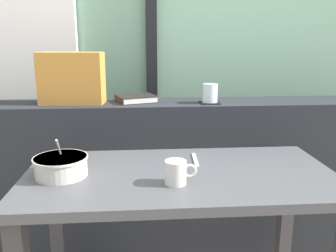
% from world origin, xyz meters
% --- Properties ---
extents(outdoor_backdrop, '(4.80, 0.08, 2.80)m').
position_xyz_m(outdoor_backdrop, '(0.00, 1.10, 1.40)').
color(outdoor_backdrop, '#84B293').
rests_on(outdoor_backdrop, ground).
extents(curtain_left_panel, '(0.56, 0.06, 2.50)m').
position_xyz_m(curtain_left_panel, '(-0.84, 1.00, 1.25)').
color(curtain_left_panel, white).
rests_on(curtain_left_panel, ground).
extents(window_divider_post, '(0.07, 0.05, 2.60)m').
position_xyz_m(window_divider_post, '(-0.09, 1.03, 1.30)').
color(window_divider_post, black).
rests_on(window_divider_post, ground).
extents(dark_console_ledge, '(2.80, 0.29, 0.86)m').
position_xyz_m(dark_console_ledge, '(0.00, 0.55, 0.43)').
color(dark_console_ledge, '#23262B').
rests_on(dark_console_ledge, ground).
extents(breakfast_table, '(1.18, 0.59, 0.68)m').
position_xyz_m(breakfast_table, '(-0.02, -0.02, 0.57)').
color(breakfast_table, '#414145').
rests_on(breakfast_table, ground).
extents(coaster_square, '(0.10, 0.10, 0.00)m').
position_xyz_m(coaster_square, '(0.19, 0.50, 0.86)').
color(coaster_square, black).
rests_on(coaster_square, dark_console_ledge).
extents(juice_glass, '(0.08, 0.08, 0.10)m').
position_xyz_m(juice_glass, '(0.19, 0.50, 0.91)').
color(juice_glass, white).
rests_on(juice_glass, coaster_square).
extents(closed_book, '(0.23, 0.21, 0.03)m').
position_xyz_m(closed_book, '(-0.20, 0.57, 0.87)').
color(closed_book, black).
rests_on(closed_book, dark_console_ledge).
extents(throw_pillow, '(0.33, 0.16, 0.26)m').
position_xyz_m(throw_pillow, '(-0.52, 0.55, 0.99)').
color(throw_pillow, '#D18938').
rests_on(throw_pillow, dark_console_ledge).
extents(soup_bowl, '(0.20, 0.20, 0.15)m').
position_xyz_m(soup_bowl, '(-0.47, -0.03, 0.72)').
color(soup_bowl, beige).
rests_on(soup_bowl, breakfast_table).
extents(fork_utensil, '(0.03, 0.17, 0.01)m').
position_xyz_m(fork_utensil, '(0.06, 0.10, 0.68)').
color(fork_utensil, silver).
rests_on(fork_utensil, breakfast_table).
extents(ceramic_mug, '(0.11, 0.08, 0.08)m').
position_xyz_m(ceramic_mug, '(-0.05, -0.13, 0.72)').
color(ceramic_mug, silver).
rests_on(ceramic_mug, breakfast_table).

